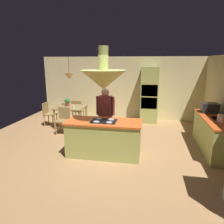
% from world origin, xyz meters
% --- Properties ---
extents(ground, '(8.16, 8.16, 0.00)m').
position_xyz_m(ground, '(0.00, 0.00, 0.00)').
color(ground, '#AD7F51').
extents(wall_back, '(6.80, 0.10, 2.55)m').
position_xyz_m(wall_back, '(0.00, 3.45, 1.27)').
color(wall_back, beige).
rests_on(wall_back, ground).
extents(kitchen_island, '(1.89, 0.83, 0.93)m').
position_xyz_m(kitchen_island, '(0.00, -0.20, 0.46)').
color(kitchen_island, '#A8B259').
rests_on(kitchen_island, ground).
extents(counter_run_right, '(0.73, 2.12, 0.91)m').
position_xyz_m(counter_run_right, '(2.84, 0.60, 0.46)').
color(counter_run_right, '#A8B259').
rests_on(counter_run_right, ground).
extents(oven_tower, '(0.66, 0.62, 2.16)m').
position_xyz_m(oven_tower, '(1.10, 3.04, 1.08)').
color(oven_tower, '#A8B259').
rests_on(oven_tower, ground).
extents(dining_table, '(1.03, 0.95, 0.76)m').
position_xyz_m(dining_table, '(-1.70, 1.90, 0.66)').
color(dining_table, olive).
rests_on(dining_table, ground).
extents(person_at_island, '(0.53, 0.22, 1.64)m').
position_xyz_m(person_at_island, '(-0.10, 0.49, 0.94)').
color(person_at_island, tan).
rests_on(person_at_island, ground).
extents(range_hood, '(1.10, 1.10, 1.00)m').
position_xyz_m(range_hood, '(0.00, -0.20, 1.96)').
color(range_hood, '#A8B259').
extents(pendant_light_over_table, '(0.32, 0.32, 0.82)m').
position_xyz_m(pendant_light_over_table, '(-1.70, 1.90, 1.86)').
color(pendant_light_over_table, '#E0B266').
extents(chair_facing_island, '(0.40, 0.40, 0.87)m').
position_xyz_m(chair_facing_island, '(-1.70, 1.20, 0.50)').
color(chair_facing_island, olive).
rests_on(chair_facing_island, ground).
extents(chair_by_back_wall, '(0.40, 0.40, 0.87)m').
position_xyz_m(chair_by_back_wall, '(-1.70, 2.60, 0.50)').
color(chair_by_back_wall, olive).
rests_on(chair_by_back_wall, ground).
extents(chair_at_corner, '(0.40, 0.40, 0.87)m').
position_xyz_m(chair_at_corner, '(-2.59, 1.90, 0.50)').
color(chair_at_corner, olive).
rests_on(chair_at_corner, ground).
extents(potted_plant_on_table, '(0.20, 0.20, 0.30)m').
position_xyz_m(potted_plant_on_table, '(-1.84, 1.97, 0.93)').
color(potted_plant_on_table, '#99382D').
rests_on(potted_plant_on_table, dining_table).
extents(cup_on_table, '(0.07, 0.07, 0.09)m').
position_xyz_m(cup_on_table, '(-1.50, 1.66, 0.81)').
color(cup_on_table, white).
rests_on(cup_on_table, dining_table).
extents(canister_flour, '(0.11, 0.11, 0.19)m').
position_xyz_m(canister_flour, '(2.84, 0.08, 1.00)').
color(canister_flour, '#E0B78C').
rests_on(canister_flour, counter_run_right).
extents(canister_sugar, '(0.13, 0.13, 0.19)m').
position_xyz_m(canister_sugar, '(2.84, 0.26, 1.00)').
color(canister_sugar, silver).
rests_on(canister_sugar, counter_run_right).
extents(microwave_on_counter, '(0.46, 0.36, 0.28)m').
position_xyz_m(microwave_on_counter, '(2.84, 1.22, 1.05)').
color(microwave_on_counter, '#232326').
rests_on(microwave_on_counter, counter_run_right).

